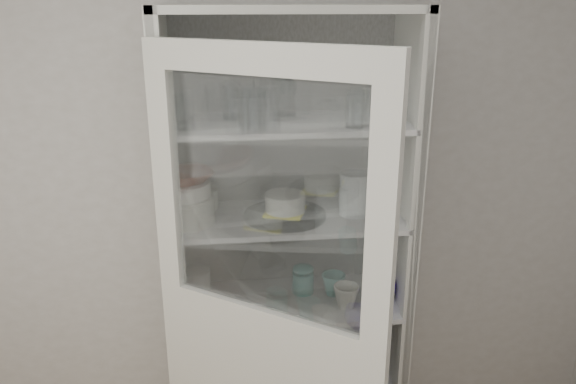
% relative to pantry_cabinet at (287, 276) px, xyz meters
% --- Properties ---
extents(wall_back, '(3.60, 0.02, 2.60)m').
position_rel_pantry_cabinet_xyz_m(wall_back, '(-0.20, 0.16, 0.36)').
color(wall_back, '#B3AFAA').
rests_on(wall_back, ground).
extents(pantry_cabinet, '(1.00, 0.45, 2.10)m').
position_rel_pantry_cabinet_xyz_m(pantry_cabinet, '(0.00, 0.00, 0.00)').
color(pantry_cabinet, silver).
rests_on(pantry_cabinet, floor).
extents(cupboard_door, '(0.76, 0.55, 2.00)m').
position_rel_pantry_cabinet_xyz_m(cupboard_door, '(-0.13, -0.55, -0.07)').
color(cupboard_door, silver).
rests_on(cupboard_door, floor).
extents(tumbler_0, '(0.09, 0.09, 0.14)m').
position_rel_pantry_cabinet_xyz_m(tumbler_0, '(-0.40, -0.18, 0.79)').
color(tumbler_0, silver).
rests_on(tumbler_0, shelf_glass).
extents(tumbler_1, '(0.09, 0.09, 0.15)m').
position_rel_pantry_cabinet_xyz_m(tumbler_1, '(-0.13, -0.23, 0.79)').
color(tumbler_1, silver).
rests_on(tumbler_1, shelf_glass).
extents(tumbler_2, '(0.10, 0.10, 0.15)m').
position_rel_pantry_cabinet_xyz_m(tumbler_2, '(-0.16, -0.21, 0.80)').
color(tumbler_2, silver).
rests_on(tumbler_2, shelf_glass).
extents(tumbler_3, '(0.08, 0.08, 0.16)m').
position_rel_pantry_cabinet_xyz_m(tumbler_3, '(-0.08, -0.20, 0.80)').
color(tumbler_3, silver).
rests_on(tumbler_3, shelf_glass).
extents(tumbler_4, '(0.08, 0.08, 0.13)m').
position_rel_pantry_cabinet_xyz_m(tumbler_4, '(0.26, -0.18, 0.78)').
color(tumbler_4, silver).
rests_on(tumbler_4, shelf_glass).
extents(tumbler_5, '(0.07, 0.07, 0.14)m').
position_rel_pantry_cabinet_xyz_m(tumbler_5, '(0.24, -0.22, 0.79)').
color(tumbler_5, silver).
rests_on(tumbler_5, shelf_glass).
extents(tumbler_6, '(0.07, 0.07, 0.13)m').
position_rel_pantry_cabinet_xyz_m(tumbler_6, '(0.31, -0.18, 0.79)').
color(tumbler_6, silver).
rests_on(tumbler_6, shelf_glass).
extents(tumbler_7, '(0.07, 0.07, 0.12)m').
position_rel_pantry_cabinet_xyz_m(tumbler_7, '(-0.41, -0.06, 0.78)').
color(tumbler_7, silver).
rests_on(tumbler_7, shelf_glass).
extents(tumbler_8, '(0.08, 0.08, 0.14)m').
position_rel_pantry_cabinet_xyz_m(tumbler_8, '(-0.16, -0.09, 0.79)').
color(tumbler_8, silver).
rests_on(tumbler_8, shelf_glass).
extents(tumbler_9, '(0.08, 0.08, 0.14)m').
position_rel_pantry_cabinet_xyz_m(tumbler_9, '(-0.22, -0.04, 0.79)').
color(tumbler_9, silver).
rests_on(tumbler_9, shelf_glass).
extents(goblet_0, '(0.07, 0.07, 0.16)m').
position_rel_pantry_cabinet_xyz_m(goblet_0, '(-0.22, 0.01, 0.80)').
color(goblet_0, silver).
rests_on(goblet_0, shelf_glass).
extents(goblet_1, '(0.07, 0.07, 0.16)m').
position_rel_pantry_cabinet_xyz_m(goblet_1, '(0.02, 0.05, 0.80)').
color(goblet_1, silver).
rests_on(goblet_1, shelf_glass).
extents(goblet_2, '(0.08, 0.08, 0.18)m').
position_rel_pantry_cabinet_xyz_m(goblet_2, '(-0.01, 0.03, 0.81)').
color(goblet_2, silver).
rests_on(goblet_2, shelf_glass).
extents(goblet_3, '(0.07, 0.07, 0.17)m').
position_rel_pantry_cabinet_xyz_m(goblet_3, '(0.39, 0.03, 0.80)').
color(goblet_3, silver).
rests_on(goblet_3, shelf_glass).
extents(plate_stack_front, '(0.22, 0.22, 0.11)m').
position_rel_pantry_cabinet_xyz_m(plate_stack_front, '(-0.41, -0.11, 0.38)').
color(plate_stack_front, silver).
rests_on(plate_stack_front, shelf_plates).
extents(plate_stack_back, '(0.19, 0.19, 0.08)m').
position_rel_pantry_cabinet_xyz_m(plate_stack_back, '(-0.39, 0.06, 0.36)').
color(plate_stack_back, silver).
rests_on(plate_stack_back, shelf_plates).
extents(cream_bowl, '(0.20, 0.20, 0.06)m').
position_rel_pantry_cabinet_xyz_m(cream_bowl, '(-0.41, -0.11, 0.46)').
color(cream_bowl, white).
rests_on(cream_bowl, plate_stack_front).
extents(terracotta_bowl, '(0.27, 0.27, 0.05)m').
position_rel_pantry_cabinet_xyz_m(terracotta_bowl, '(-0.41, -0.11, 0.52)').
color(terracotta_bowl, brown).
rests_on(terracotta_bowl, cream_bowl).
extents(glass_platter, '(0.42, 0.42, 0.02)m').
position_rel_pantry_cabinet_xyz_m(glass_platter, '(-0.02, -0.09, 0.33)').
color(glass_platter, silver).
rests_on(glass_platter, shelf_plates).
extents(yellow_trivet, '(0.19, 0.19, 0.01)m').
position_rel_pantry_cabinet_xyz_m(yellow_trivet, '(-0.02, -0.09, 0.35)').
color(yellow_trivet, yellow).
rests_on(yellow_trivet, glass_platter).
extents(white_ramekin, '(0.21, 0.21, 0.07)m').
position_rel_pantry_cabinet_xyz_m(white_ramekin, '(-0.02, -0.09, 0.39)').
color(white_ramekin, silver).
rests_on(white_ramekin, yellow_trivet).
extents(grey_bowl_stack, '(0.13, 0.13, 0.18)m').
position_rel_pantry_cabinet_xyz_m(grey_bowl_stack, '(0.28, -0.09, 0.41)').
color(grey_bowl_stack, silver).
rests_on(grey_bowl_stack, shelf_plates).
extents(mug_blue, '(0.15, 0.15, 0.10)m').
position_rel_pantry_cabinet_xyz_m(mug_blue, '(0.41, -0.12, -0.03)').
color(mug_blue, '#190F90').
rests_on(mug_blue, shelf_mugs).
extents(mug_teal, '(0.14, 0.14, 0.10)m').
position_rel_pantry_cabinet_xyz_m(mug_teal, '(0.21, -0.05, -0.03)').
color(mug_teal, '#1C7678').
rests_on(mug_teal, shelf_mugs).
extents(mug_white, '(0.11, 0.11, 0.10)m').
position_rel_pantry_cabinet_xyz_m(mug_white, '(0.24, -0.16, -0.03)').
color(mug_white, silver).
rests_on(mug_white, shelf_mugs).
extents(teal_jar, '(0.10, 0.10, 0.11)m').
position_rel_pantry_cabinet_xyz_m(teal_jar, '(0.07, -0.01, -0.02)').
color(teal_jar, '#1C7678').
rests_on(teal_jar, shelf_mugs).
extents(measuring_cups, '(0.11, 0.11, 0.04)m').
position_rel_pantry_cabinet_xyz_m(measuring_cups, '(-0.31, -0.13, -0.06)').
color(measuring_cups, '#B2B2BB').
rests_on(measuring_cups, shelf_mugs).
extents(white_canister, '(0.12, 0.12, 0.13)m').
position_rel_pantry_cabinet_xyz_m(white_canister, '(-0.39, -0.01, -0.01)').
color(white_canister, silver).
rests_on(white_canister, shelf_mugs).
extents(cream_dish, '(0.27, 0.27, 0.08)m').
position_rel_pantry_cabinet_xyz_m(cream_dish, '(-0.20, -0.09, -0.44)').
color(cream_dish, white).
rests_on(cream_dish, shelf_bot).
extents(tin_box, '(0.24, 0.19, 0.06)m').
position_rel_pantry_cabinet_xyz_m(tin_box, '(0.26, -0.06, -0.45)').
color(tin_box, gray).
rests_on(tin_box, shelf_bot).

